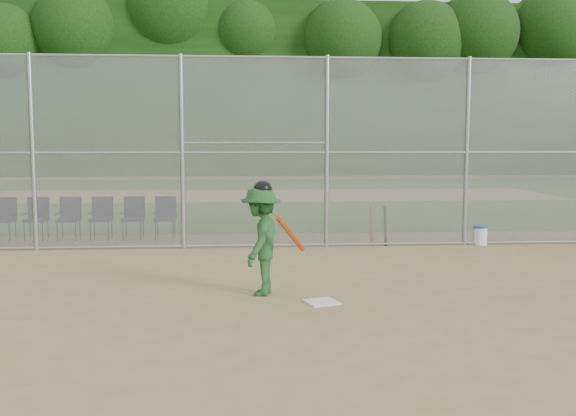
{
  "coord_description": "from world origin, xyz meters",
  "views": [
    {
      "loc": [
        -0.8,
        -8.35,
        2.24
      ],
      "look_at": [
        0.0,
        2.5,
        1.1
      ],
      "focal_mm": 40.0,
      "sensor_mm": 36.0,
      "label": 1
    }
  ],
  "objects": [
    {
      "name": "chair_4",
      "position": [
        -3.27,
        6.44,
        0.48
      ],
      "size": [
        0.54,
        0.52,
        0.96
      ],
      "primitive_type": null,
      "color": "#0E1436",
      "rests_on": "ground"
    },
    {
      "name": "spare_bats",
      "position": [
        2.14,
        5.1,
        0.42
      ],
      "size": [
        0.36,
        0.23,
        0.85
      ],
      "color": "#D84C14",
      "rests_on": "ground"
    },
    {
      "name": "chair_3",
      "position": [
        -4.0,
        6.44,
        0.48
      ],
      "size": [
        0.54,
        0.52,
        0.96
      ],
      "primitive_type": null,
      "color": "#0E1436",
      "rests_on": "ground"
    },
    {
      "name": "dirt_patch_far",
      "position": [
        0.0,
        18.0,
        0.01
      ],
      "size": [
        24.0,
        24.0,
        0.0
      ],
      "primitive_type": "plane",
      "color": "tan",
      "rests_on": "ground"
    },
    {
      "name": "treeline",
      "position": [
        0.0,
        20.0,
        5.5
      ],
      "size": [
        81.0,
        60.0,
        11.0
      ],
      "color": "black",
      "rests_on": "ground"
    },
    {
      "name": "chair_2",
      "position": [
        -4.72,
        6.44,
        0.48
      ],
      "size": [
        0.54,
        0.52,
        0.96
      ],
      "primitive_type": null,
      "color": "#0E1436",
      "rests_on": "ground"
    },
    {
      "name": "grass_strip",
      "position": [
        0.0,
        18.0,
        0.01
      ],
      "size": [
        100.0,
        100.0,
        0.0
      ],
      "primitive_type": "plane",
      "color": "#32631D",
      "rests_on": "ground"
    },
    {
      "name": "home_plate",
      "position": [
        0.31,
        0.32,
        0.01
      ],
      "size": [
        0.52,
        0.52,
        0.02
      ],
      "primitive_type": "cube",
      "rotation": [
        0.0,
        0.0,
        0.31
      ],
      "color": "white",
      "rests_on": "ground"
    },
    {
      "name": "ground",
      "position": [
        0.0,
        0.0,
        0.0
      ],
      "size": [
        100.0,
        100.0,
        0.0
      ],
      "primitive_type": "plane",
      "color": "tan",
      "rests_on": "ground"
    },
    {
      "name": "chair_0",
      "position": [
        -6.17,
        6.44,
        0.48
      ],
      "size": [
        0.54,
        0.52,
        0.96
      ],
      "primitive_type": null,
      "color": "#0E1436",
      "rests_on": "ground"
    },
    {
      "name": "backstop_fence",
      "position": [
        0.0,
        5.0,
        2.07
      ],
      "size": [
        16.09,
        0.09,
        4.0
      ],
      "color": "gray",
      "rests_on": "ground"
    },
    {
      "name": "chair_1",
      "position": [
        -5.45,
        6.44,
        0.48
      ],
      "size": [
        0.54,
        0.52,
        0.96
      ],
      "primitive_type": null,
      "color": "#0E1436",
      "rests_on": "ground"
    },
    {
      "name": "batter_at_plate",
      "position": [
        -0.51,
        0.88,
        0.81
      ],
      "size": [
        1.06,
        1.28,
        1.67
      ],
      "color": "#215325",
      "rests_on": "ground"
    },
    {
      "name": "chair_5",
      "position": [
        -2.55,
        6.44,
        0.48
      ],
      "size": [
        0.54,
        0.52,
        0.96
      ],
      "primitive_type": null,
      "color": "#0E1436",
      "rests_on": "ground"
    },
    {
      "name": "water_cooler",
      "position": [
        4.36,
        5.05,
        0.21
      ],
      "size": [
        0.33,
        0.33,
        0.41
      ],
      "color": "white",
      "rests_on": "ground"
    }
  ]
}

